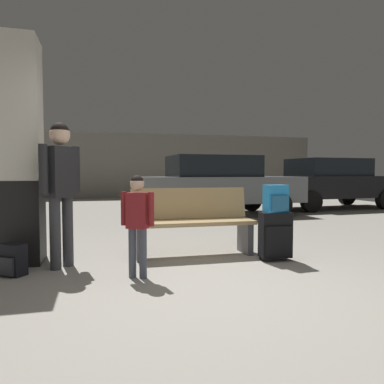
{
  "coord_description": "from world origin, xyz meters",
  "views": [
    {
      "loc": [
        -0.98,
        -3.14,
        1.1
      ],
      "look_at": [
        0.17,
        1.3,
        0.85
      ],
      "focal_mm": 34.03,
      "sensor_mm": 36.0,
      "label": 1
    }
  ],
  "objects": [
    {
      "name": "adult",
      "position": [
        -1.39,
        1.24,
        1.03
      ],
      "size": [
        0.41,
        0.45,
        1.66
      ],
      "color": "#38383D",
      "rests_on": "ground_plane"
    },
    {
      "name": "child",
      "position": [
        -0.59,
        0.61,
        0.66
      ],
      "size": [
        0.33,
        0.27,
        1.07
      ],
      "color": "#4C5160",
      "rests_on": "ground_plane"
    },
    {
      "name": "garage_back_wall",
      "position": [
        0.0,
        12.86,
        1.4
      ],
      "size": [
        18.0,
        0.12,
        2.8
      ],
      "primitive_type": "cube",
      "color": "gray",
      "rests_on": "ground_plane"
    },
    {
      "name": "structural_pillar",
      "position": [
        -1.93,
        1.62,
        1.34
      ],
      "size": [
        0.57,
        0.57,
        2.7
      ],
      "color": "black",
      "rests_on": "ground_plane"
    },
    {
      "name": "backpack_bright",
      "position": [
        1.15,
        0.94,
        0.77
      ],
      "size": [
        0.29,
        0.21,
        0.34
      ],
      "color": "#268CD8",
      "rests_on": "suitcase"
    },
    {
      "name": "ground_plane",
      "position": [
        0.0,
        4.0,
        -0.05
      ],
      "size": [
        18.0,
        18.0,
        0.1
      ],
      "primitive_type": "cube",
      "color": "gray"
    },
    {
      "name": "suitcase",
      "position": [
        1.15,
        0.94,
        0.32
      ],
      "size": [
        0.39,
        0.26,
        0.6
      ],
      "color": "black",
      "rests_on": "ground_plane"
    },
    {
      "name": "parked_car_near",
      "position": [
        1.92,
        5.6,
        0.81
      ],
      "size": [
        4.15,
        1.9,
        1.51
      ],
      "color": "slate",
      "rests_on": "ground_plane"
    },
    {
      "name": "backpack_dark_floor",
      "position": [
        -1.88,
        1.04,
        0.17
      ],
      "size": [
        0.32,
        0.3,
        0.34
      ],
      "color": "black",
      "rests_on": "ground_plane"
    },
    {
      "name": "bench",
      "position": [
        0.23,
        1.52,
        0.44
      ],
      "size": [
        1.61,
        0.55,
        0.89
      ],
      "color": "tan",
      "rests_on": "ground_plane"
    },
    {
      "name": "parked_car_side",
      "position": [
        5.89,
        6.55,
        0.81
      ],
      "size": [
        4.2,
        2.01,
        1.51
      ],
      "color": "black",
      "rests_on": "ground_plane"
    }
  ]
}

